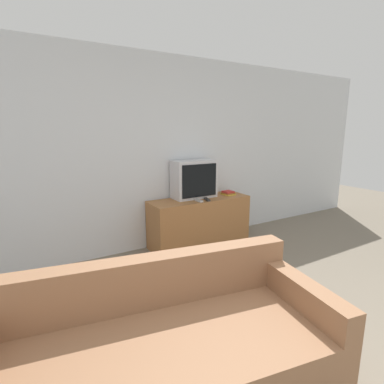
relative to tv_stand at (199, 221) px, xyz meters
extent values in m
cube|color=silver|center=(-0.85, 0.29, 0.96)|extent=(9.00, 0.06, 2.60)
cube|color=#9E6638|center=(0.00, 0.00, 0.00)|extent=(1.45, 0.48, 0.68)
cube|color=silver|center=(-0.04, 0.09, 0.60)|extent=(0.62, 0.29, 0.53)
cube|color=black|center=(-0.04, -0.06, 0.60)|extent=(0.54, 0.01, 0.45)
cube|color=#8C6042|center=(-1.55, -2.04, -0.13)|extent=(2.27, 1.27, 0.42)
cube|color=#8C6042|center=(-1.49, -1.68, 0.26)|extent=(2.14, 0.53, 0.36)
cube|color=#8C6042|center=(-0.56, -2.22, -0.03)|extent=(0.30, 0.92, 0.61)
cube|color=gold|center=(0.50, -0.01, 0.35)|extent=(0.17, 0.19, 0.02)
cube|color=#995623|center=(0.49, -0.01, 0.36)|extent=(0.16, 0.17, 0.02)
cube|color=#B72D28|center=(0.50, -0.01, 0.38)|extent=(0.15, 0.15, 0.02)
cube|color=#B7B7B7|center=(-0.11, -0.15, 0.35)|extent=(0.05, 0.15, 0.02)
cube|color=#2D2D2D|center=(0.03, -0.15, 0.35)|extent=(0.08, 0.17, 0.02)
camera|label=1|loc=(-2.19, -3.47, 1.29)|focal=28.00mm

